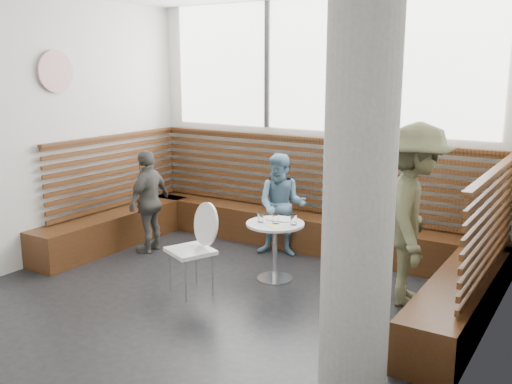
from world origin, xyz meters
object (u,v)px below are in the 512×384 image
Objects in this scene: concrete_column at (360,180)px; cafe_table at (275,239)px; adult_man at (414,216)px; child_back at (282,205)px; cafe_chair at (195,240)px; child_left at (149,201)px.

concrete_column reaches higher than cafe_table.
adult_man reaches higher than cafe_table.
child_back is (-2.00, 2.45, -0.95)m from concrete_column.
cafe_table is (-1.63, 1.65, -1.12)m from concrete_column.
adult_man is (1.49, 0.18, 0.44)m from cafe_table.
child_left is at bearing 173.60° from cafe_chair.
adult_man is at bearing 85.11° from child_left.
child_left is at bearing 179.15° from cafe_table.
cafe_table is 1.91m from child_left.
adult_man is (-0.14, 1.83, -0.68)m from concrete_column.
cafe_table is at bearing 77.42° from cafe_chair.
child_left reaches higher than child_back.
adult_man is at bearing 6.71° from cafe_table.
adult_man reaches higher than child_left.
child_left is (-3.53, 1.68, -0.94)m from concrete_column.
child_left is (-1.90, 0.03, 0.19)m from cafe_table.
child_left is (-3.39, -0.15, -0.26)m from adult_man.
concrete_column reaches higher than child_back.
cafe_chair is at bearing 98.55° from adult_man.
concrete_column is at bearing 57.13° from child_left.
cafe_table is at bearing -82.62° from child_back.
child_back reaches higher than cafe_table.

